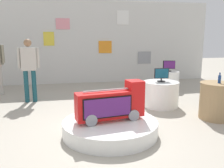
{
  "coord_description": "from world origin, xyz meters",
  "views": [
    {
      "loc": [
        -0.63,
        -3.88,
        1.7
      ],
      "look_at": [
        0.39,
        1.02,
        0.73
      ],
      "focal_mm": 37.76,
      "sensor_mm": 36.0,
      "label": 1
    }
  ],
  "objects": [
    {
      "name": "ground_plane",
      "position": [
        0.0,
        0.0,
        0.0
      ],
      "size": [
        30.0,
        30.0,
        0.0
      ],
      "primitive_type": "plane",
      "color": "#A8A091"
    },
    {
      "name": "bottle_on_side_table",
      "position": [
        2.55,
        0.39,
        0.88
      ],
      "size": [
        0.06,
        0.06,
        0.22
      ],
      "color": "navy",
      "rests_on": "side_table_round"
    },
    {
      "name": "novelty_firetruck_tv",
      "position": [
        0.18,
        0.07,
        0.55
      ],
      "size": [
        1.26,
        0.5,
        0.7
      ],
      "color": "gray",
      "rests_on": "main_display_pedestal"
    },
    {
      "name": "display_pedestal_left_rear",
      "position": [
        1.77,
        1.56,
        0.32
      ],
      "size": [
        0.89,
        0.89,
        0.64
      ],
      "primitive_type": "cylinder",
      "color": "white",
      "rests_on": "ground"
    },
    {
      "name": "side_table_round",
      "position": [
        2.55,
        0.43,
        0.4
      ],
      "size": [
        0.72,
        0.72,
        0.78
      ],
      "color": "#9E7F56",
      "rests_on": "ground"
    },
    {
      "name": "main_display_pedestal",
      "position": [
        0.16,
        0.07,
        0.13
      ],
      "size": [
        1.71,
        1.71,
        0.25
      ],
      "primitive_type": "cylinder",
      "color": "white",
      "rests_on": "ground"
    },
    {
      "name": "display_pedestal_center_rear",
      "position": [
        2.79,
        3.3,
        0.32
      ],
      "size": [
        0.69,
        0.69,
        0.64
      ],
      "primitive_type": "cylinder",
      "color": "white",
      "rests_on": "ground"
    },
    {
      "name": "tv_on_left_rear",
      "position": [
        1.77,
        1.56,
        0.81
      ],
      "size": [
        0.37,
        0.21,
        0.34
      ],
      "color": "black",
      "rests_on": "display_pedestal_left_rear"
    },
    {
      "name": "shopper_browsing_near_truck",
      "position": [
        -1.52,
        2.67,
        0.99
      ],
      "size": [
        0.56,
        0.23,
        1.69
      ],
      "color": "#194751",
      "rests_on": "ground"
    },
    {
      "name": "back_wall_display",
      "position": [
        -0.0,
        5.28,
        1.57
      ],
      "size": [
        10.48,
        0.13,
        3.13
      ],
      "color": "silver",
      "rests_on": "ground"
    },
    {
      "name": "tv_on_center_rear",
      "position": [
        2.79,
        3.3,
        0.83
      ],
      "size": [
        0.39,
        0.17,
        0.35
      ],
      "color": "black",
      "rests_on": "display_pedestal_center_rear"
    }
  ]
}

